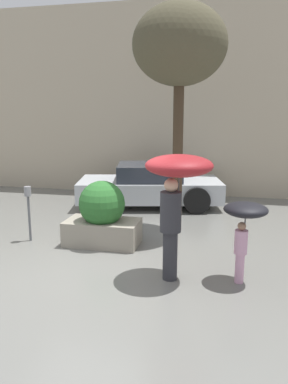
% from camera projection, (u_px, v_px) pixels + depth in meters
% --- Properties ---
extents(ground_plane, '(40.00, 40.00, 0.00)m').
position_uv_depth(ground_plane, '(86.00, 269.00, 6.41)').
color(ground_plane, slate).
extents(building_facade, '(18.00, 0.30, 6.00)m').
position_uv_depth(building_facade, '(156.00, 101.00, 12.01)').
color(building_facade, '#B7A88E').
rests_on(building_facade, ground).
extents(planter_box, '(1.49, 0.92, 1.31)m').
position_uv_depth(planter_box, '(102.00, 216.00, 7.52)').
color(planter_box, gray).
rests_on(planter_box, ground).
extents(person_adult, '(1.05, 1.05, 2.00)m').
position_uv_depth(person_adult, '(177.00, 181.00, 5.77)').
color(person_adult, '#2D2D33').
rests_on(person_adult, ground).
extents(person_child, '(0.67, 0.67, 1.28)m').
position_uv_depth(person_child, '(245.00, 218.00, 5.74)').
color(person_child, '#D199B7').
rests_on(person_child, ground).
extents(parked_car_near, '(4.28, 2.65, 1.20)m').
position_uv_depth(parked_car_near, '(150.00, 186.00, 10.74)').
color(parked_car_near, '#B7BCC1').
rests_on(parked_car_near, ground).
extents(street_tree, '(1.98, 1.98, 4.85)m').
position_uv_depth(street_tree, '(180.00, 48.00, 7.74)').
color(street_tree, '#423323').
rests_on(street_tree, ground).
extents(parking_meter, '(0.14, 0.14, 1.16)m').
position_uv_depth(parking_meter, '(28.00, 202.00, 7.67)').
color(parking_meter, '#595B60').
rests_on(parking_meter, ground).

